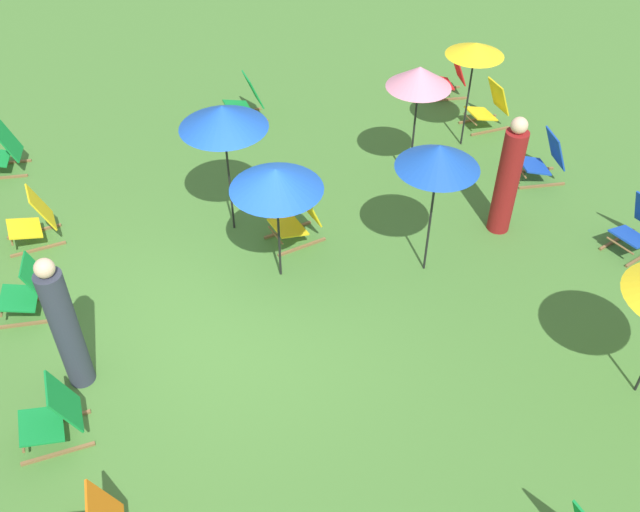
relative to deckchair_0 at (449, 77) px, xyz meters
name	(u,v)px	position (x,y,z in m)	size (l,w,h in m)	color
ground_plane	(235,310)	(3.84, -5.52, -0.37)	(40.00, 40.00, 0.00)	#477A33
deckchair_0	(449,77)	(0.00, 0.00, 0.00)	(0.65, 0.86, 0.83)	olive
deckchair_1	(544,159)	(3.00, -0.10, 0.00)	(0.65, 0.85, 0.83)	olive
deckchair_3	(54,416)	(4.92, -7.85, 0.00)	(0.52, 0.79, 0.83)	olive
deckchair_4	(298,218)	(2.83, -4.23, 0.00)	(0.55, 0.80, 0.83)	olive
deckchair_5	(246,100)	(-0.68, -3.79, 0.00)	(0.51, 0.78, 0.83)	olive
deckchair_6	(640,227)	(4.93, 0.06, 0.00)	(0.61, 0.84, 0.83)	olive
deckchair_7	(2,151)	(-0.66, -7.90, 0.00)	(0.64, 0.85, 0.83)	olive
deckchair_8	(29,291)	(2.85, -7.87, 0.00)	(0.64, 0.85, 0.83)	olive
deckchair_9	(489,107)	(1.27, 0.05, 0.00)	(0.52, 0.79, 0.83)	olive
deckchair_11	(34,220)	(1.39, -7.65, 0.00)	(0.49, 0.76, 0.83)	olive
umbrella_0	(223,117)	(2.23, -5.00, 1.47)	(1.19, 1.19, 2.00)	black
umbrella_1	(276,179)	(3.44, -4.73, 1.20)	(1.17, 1.17, 1.72)	black
umbrella_3	(439,157)	(4.12, -2.89, 1.44)	(1.05, 1.05, 1.97)	black
umbrella_4	(475,49)	(1.61, -0.70, 1.35)	(0.93, 0.93, 1.82)	black
umbrella_5	(419,77)	(2.21, -2.05, 1.43)	(0.96, 0.96, 1.96)	black
person_0	(65,327)	(4.20, -7.51, 0.51)	(0.40, 0.40, 1.85)	#333847
person_1	(508,179)	(3.79, -1.45, 0.50)	(0.44, 0.44, 1.84)	maroon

